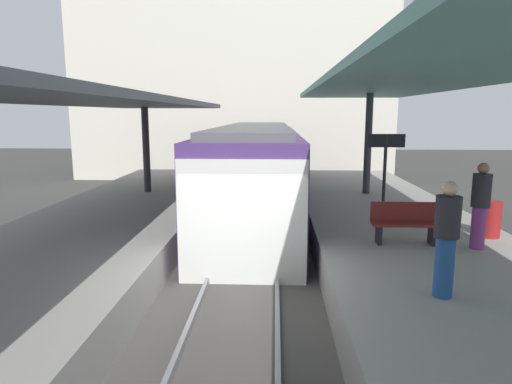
{
  "coord_description": "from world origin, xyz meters",
  "views": [
    {
      "loc": [
        0.66,
        -7.52,
        3.68
      ],
      "look_at": [
        0.1,
        5.47,
        1.4
      ],
      "focal_mm": 31.21,
      "sensor_mm": 36.0,
      "label": 1
    }
  ],
  "objects_px": {
    "commuter_train": "(256,171)",
    "platform_bench": "(405,222)",
    "platform_sign": "(385,158)",
    "passenger_near_bench": "(480,204)",
    "litter_bin": "(490,219)",
    "passenger_mid_platform": "(446,238)"
  },
  "relations": [
    {
      "from": "commuter_train",
      "to": "platform_bench",
      "type": "xyz_separation_m",
      "value": [
        3.39,
        -6.11,
        -0.26
      ]
    },
    {
      "from": "platform_sign",
      "to": "passenger_near_bench",
      "type": "relative_size",
      "value": 1.27
    },
    {
      "from": "commuter_train",
      "to": "platform_bench",
      "type": "distance_m",
      "value": 6.99
    },
    {
      "from": "commuter_train",
      "to": "litter_bin",
      "type": "distance_m",
      "value": 7.75
    },
    {
      "from": "platform_sign",
      "to": "commuter_train",
      "type": "bearing_deg",
      "value": 127.38
    },
    {
      "from": "platform_bench",
      "to": "litter_bin",
      "type": "height_order",
      "value": "platform_bench"
    },
    {
      "from": "commuter_train",
      "to": "passenger_mid_platform",
      "type": "bearing_deg",
      "value": -70.43
    },
    {
      "from": "commuter_train",
      "to": "passenger_mid_platform",
      "type": "height_order",
      "value": "commuter_train"
    },
    {
      "from": "litter_bin",
      "to": "platform_sign",
      "type": "bearing_deg",
      "value": 150.48
    },
    {
      "from": "commuter_train",
      "to": "passenger_near_bench",
      "type": "xyz_separation_m",
      "value": [
        4.76,
        -6.43,
        0.18
      ]
    },
    {
      "from": "platform_bench",
      "to": "platform_sign",
      "type": "bearing_deg",
      "value": 91.68
    },
    {
      "from": "litter_bin",
      "to": "passenger_mid_platform",
      "type": "xyz_separation_m",
      "value": [
        -2.24,
        -3.37,
        0.51
      ]
    },
    {
      "from": "platform_sign",
      "to": "passenger_mid_platform",
      "type": "height_order",
      "value": "platform_sign"
    },
    {
      "from": "commuter_train",
      "to": "passenger_near_bench",
      "type": "distance_m",
      "value": 8.0
    },
    {
      "from": "commuter_train",
      "to": "passenger_near_bench",
      "type": "relative_size",
      "value": 7.54
    },
    {
      "from": "litter_bin",
      "to": "passenger_near_bench",
      "type": "height_order",
      "value": "passenger_near_bench"
    },
    {
      "from": "platform_bench",
      "to": "passenger_near_bench",
      "type": "bearing_deg",
      "value": -13.12
    },
    {
      "from": "platform_sign",
      "to": "passenger_near_bench",
      "type": "height_order",
      "value": "platform_sign"
    },
    {
      "from": "commuter_train",
      "to": "platform_bench",
      "type": "height_order",
      "value": "commuter_train"
    },
    {
      "from": "platform_sign",
      "to": "litter_bin",
      "type": "xyz_separation_m",
      "value": [
        2.07,
        -1.17,
        -1.22
      ]
    },
    {
      "from": "platform_bench",
      "to": "passenger_mid_platform",
      "type": "relative_size",
      "value": 0.8
    },
    {
      "from": "commuter_train",
      "to": "litter_bin",
      "type": "xyz_separation_m",
      "value": [
        5.41,
        -5.54,
        -0.33
      ]
    }
  ]
}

